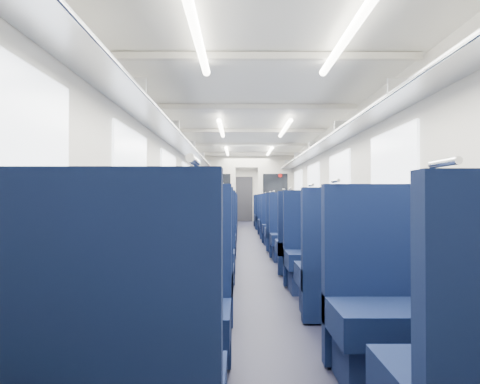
% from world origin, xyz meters
% --- Properties ---
extents(floor, '(2.80, 18.00, 0.01)m').
position_xyz_m(floor, '(0.00, 0.00, 0.00)').
color(floor, black).
rests_on(floor, ground).
extents(ceiling, '(2.80, 18.00, 0.01)m').
position_xyz_m(ceiling, '(0.00, 0.00, 2.35)').
color(ceiling, silver).
rests_on(ceiling, wall_left).
extents(wall_left, '(0.02, 18.00, 2.35)m').
position_xyz_m(wall_left, '(-1.40, 0.00, 1.18)').
color(wall_left, beige).
rests_on(wall_left, floor).
extents(dado_left, '(0.03, 17.90, 0.70)m').
position_xyz_m(dado_left, '(-1.39, 0.00, 0.35)').
color(dado_left, black).
rests_on(dado_left, floor).
extents(wall_right, '(0.02, 18.00, 2.35)m').
position_xyz_m(wall_right, '(1.40, 0.00, 1.18)').
color(wall_right, beige).
rests_on(wall_right, floor).
extents(dado_right, '(0.03, 17.90, 0.70)m').
position_xyz_m(dado_right, '(1.39, 0.00, 0.35)').
color(dado_right, black).
rests_on(dado_right, floor).
extents(wall_far, '(2.80, 0.02, 2.35)m').
position_xyz_m(wall_far, '(0.00, 9.00, 1.18)').
color(wall_far, beige).
rests_on(wall_far, floor).
extents(luggage_rack_left, '(0.36, 17.40, 0.18)m').
position_xyz_m(luggage_rack_left, '(-1.21, 0.00, 1.97)').
color(luggage_rack_left, '#B2B5BA').
rests_on(luggage_rack_left, wall_left).
extents(luggage_rack_right, '(0.36, 17.40, 0.18)m').
position_xyz_m(luggage_rack_right, '(1.21, 0.00, 1.97)').
color(luggage_rack_right, '#B2B5BA').
rests_on(luggage_rack_right, wall_right).
extents(windows, '(2.78, 15.60, 0.75)m').
position_xyz_m(windows, '(0.00, -0.46, 1.42)').
color(windows, white).
rests_on(windows, wall_left).
extents(ceiling_fittings, '(2.70, 16.06, 0.11)m').
position_xyz_m(ceiling_fittings, '(0.00, -0.26, 2.29)').
color(ceiling_fittings, beige).
rests_on(ceiling_fittings, ceiling).
extents(end_door, '(0.75, 0.06, 2.00)m').
position_xyz_m(end_door, '(0.00, 8.94, 1.00)').
color(end_door, black).
rests_on(end_door, floor).
extents(bulkhead, '(2.80, 0.10, 2.35)m').
position_xyz_m(bulkhead, '(-0.00, 3.09, 1.23)').
color(bulkhead, beige).
rests_on(bulkhead, floor).
extents(seat_2, '(1.08, 0.59, 1.20)m').
position_xyz_m(seat_2, '(-0.83, -7.12, 0.37)').
color(seat_2, '#0B1639').
rests_on(seat_2, floor).
extents(seat_3, '(1.08, 0.59, 1.20)m').
position_xyz_m(seat_3, '(0.83, -7.09, 0.37)').
color(seat_3, '#0B1639').
rests_on(seat_3, floor).
extents(seat_4, '(1.08, 0.59, 1.20)m').
position_xyz_m(seat_4, '(-0.83, -6.02, 0.37)').
color(seat_4, '#0B1639').
rests_on(seat_4, floor).
extents(seat_5, '(1.08, 0.59, 1.20)m').
position_xyz_m(seat_5, '(0.83, -5.90, 0.37)').
color(seat_5, '#0B1639').
rests_on(seat_5, floor).
extents(seat_6, '(1.08, 0.59, 1.20)m').
position_xyz_m(seat_6, '(-0.83, -4.70, 0.37)').
color(seat_6, '#0B1639').
rests_on(seat_6, floor).
extents(seat_7, '(1.08, 0.59, 1.20)m').
position_xyz_m(seat_7, '(0.83, -4.77, 0.37)').
color(seat_7, '#0B1639').
rests_on(seat_7, floor).
extents(seat_8, '(1.08, 0.59, 1.20)m').
position_xyz_m(seat_8, '(-0.83, -3.68, 0.37)').
color(seat_8, '#0B1639').
rests_on(seat_8, floor).
extents(seat_9, '(1.08, 0.59, 1.20)m').
position_xyz_m(seat_9, '(0.83, -3.76, 0.37)').
color(seat_9, '#0B1639').
rests_on(seat_9, floor).
extents(seat_10, '(1.08, 0.59, 1.20)m').
position_xyz_m(seat_10, '(-0.83, -2.61, 0.37)').
color(seat_10, '#0B1639').
rests_on(seat_10, floor).
extents(seat_11, '(1.08, 0.59, 1.20)m').
position_xyz_m(seat_11, '(0.83, -2.48, 0.37)').
color(seat_11, '#0B1639').
rests_on(seat_11, floor).
extents(seat_12, '(1.08, 0.59, 1.20)m').
position_xyz_m(seat_12, '(-0.83, -1.33, 0.37)').
color(seat_12, '#0B1639').
rests_on(seat_12, floor).
extents(seat_13, '(1.08, 0.59, 1.20)m').
position_xyz_m(seat_13, '(0.83, -1.32, 0.37)').
color(seat_13, '#0B1639').
rests_on(seat_13, floor).
extents(seat_14, '(1.08, 0.59, 1.20)m').
position_xyz_m(seat_14, '(-0.83, -0.18, 0.37)').
color(seat_14, '#0B1639').
rests_on(seat_14, floor).
extents(seat_15, '(1.08, 0.59, 1.20)m').
position_xyz_m(seat_15, '(0.83, -0.11, 0.37)').
color(seat_15, '#0B1639').
rests_on(seat_15, floor).
extents(seat_16, '(1.08, 0.59, 1.20)m').
position_xyz_m(seat_16, '(-0.83, 0.94, 0.37)').
color(seat_16, '#0B1639').
rests_on(seat_16, floor).
extents(seat_17, '(1.08, 0.59, 1.20)m').
position_xyz_m(seat_17, '(0.83, 1.03, 0.37)').
color(seat_17, '#0B1639').
rests_on(seat_17, floor).
extents(seat_18, '(1.08, 0.59, 1.20)m').
position_xyz_m(seat_18, '(-0.83, 2.12, 0.37)').
color(seat_18, '#0B1639').
rests_on(seat_18, floor).
extents(seat_19, '(1.08, 0.59, 1.20)m').
position_xyz_m(seat_19, '(0.83, 2.03, 0.37)').
color(seat_19, '#0B1639').
rests_on(seat_19, floor).
extents(seat_20, '(1.08, 0.59, 1.20)m').
position_xyz_m(seat_20, '(-0.83, 4.04, 0.37)').
color(seat_20, '#0B1639').
rests_on(seat_20, floor).
extents(seat_21, '(1.08, 0.59, 1.20)m').
position_xyz_m(seat_21, '(0.83, 4.11, 0.37)').
color(seat_21, '#0B1639').
rests_on(seat_21, floor).
extents(seat_22, '(1.08, 0.59, 1.20)m').
position_xyz_m(seat_22, '(-0.83, 5.21, 0.37)').
color(seat_22, '#0B1639').
rests_on(seat_22, floor).
extents(seat_23, '(1.08, 0.59, 1.20)m').
position_xyz_m(seat_23, '(0.83, 5.24, 0.37)').
color(seat_23, '#0B1639').
rests_on(seat_23, floor).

